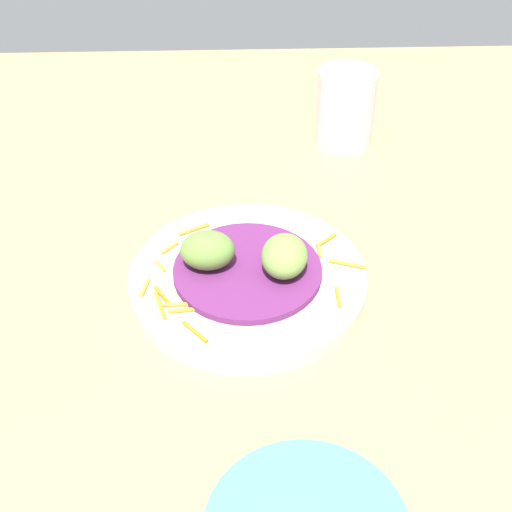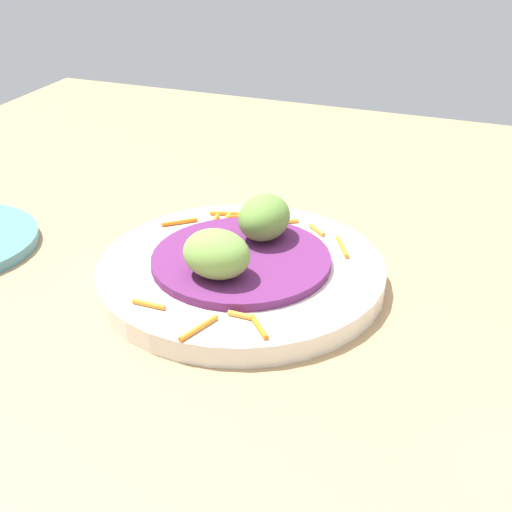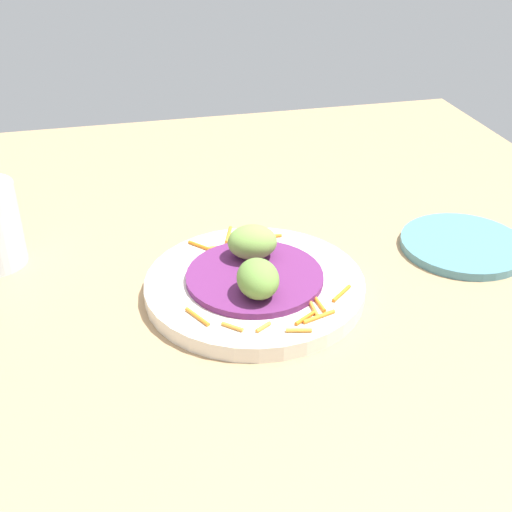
{
  "view_description": "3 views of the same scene",
  "coord_description": "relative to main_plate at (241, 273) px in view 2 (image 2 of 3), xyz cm",
  "views": [
    {
      "loc": [
        56.1,
        -4.57,
        50.08
      ],
      "look_at": [
        1.64,
        -2.68,
        4.92
      ],
      "focal_mm": 49.8,
      "sensor_mm": 36.0,
      "label": 1
    },
    {
      "loc": [
        -16.71,
        44.14,
        32.41
      ],
      "look_at": [
        1.04,
        -2.08,
        5.6
      ],
      "focal_mm": 50.23,
      "sensor_mm": 36.0,
      "label": 2
    },
    {
      "loc": [
        -10.86,
        -62.02,
        42.48
      ],
      "look_at": [
        3.1,
        -3.43,
        6.61
      ],
      "focal_mm": 46.58,
      "sensor_mm": 36.0,
      "label": 3
    }
  ],
  "objects": [
    {
      "name": "carrot_garnish",
      "position": [
        1.02,
        -2.39,
        1.08
      ],
      "size": [
        17.64,
        22.37,
        0.4
      ],
      "color": "orange",
      "rests_on": "main_plate"
    },
    {
      "name": "guac_scoop_left",
      "position": [
        -0.58,
        -3.88,
        3.5
      ],
      "size": [
        4.44,
        5.5,
        3.78
      ],
      "primitive_type": "ellipsoid",
      "rotation": [
        0.0,
        0.0,
        1.54
      ],
      "color": "olive",
      "rests_on": "cabbage_bed"
    },
    {
      "name": "main_plate",
      "position": [
        0.0,
        0.0,
        0.0
      ],
      "size": [
        23.74,
        23.74,
        1.76
      ],
      "primitive_type": "cylinder",
      "color": "silver",
      "rests_on": "table_surface"
    },
    {
      "name": "cabbage_bed",
      "position": [
        0.0,
        0.0,
        1.24
      ],
      "size": [
        14.8,
        14.8,
        0.73
      ],
      "primitive_type": "cylinder",
      "color": "#60235B",
      "rests_on": "main_plate"
    },
    {
      "name": "table_surface",
      "position": [
        -2.92,
        3.56,
        -1.88
      ],
      "size": [
        110.0,
        110.0,
        2.0
      ],
      "primitive_type": "cube",
      "color": "tan",
      "rests_on": "ground"
    },
    {
      "name": "guac_scoop_center",
      "position": [
        0.58,
        3.88,
        3.49
      ],
      "size": [
        6.13,
        5.33,
        3.76
      ],
      "primitive_type": "ellipsoid",
      "rotation": [
        0.0,
        0.0,
        4.55
      ],
      "color": "#759E47",
      "rests_on": "cabbage_bed"
    }
  ]
}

